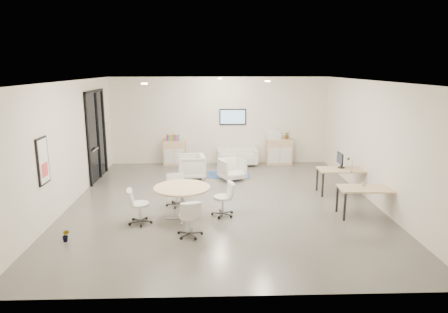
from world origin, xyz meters
The scene contains 21 objects.
room_shell centered at (0.00, 0.00, 1.60)m, with size 9.60×10.60×4.80m.
glass_door centered at (-3.95, 2.51, 1.50)m, with size 0.09×1.90×2.85m.
artwork centered at (-3.97, -1.60, 1.55)m, with size 0.05×0.54×1.04m.
wall_tv centered at (0.50, 4.46, 1.75)m, with size 0.98×0.06×0.58m.
ceiling_spots centered at (-0.20, 0.83, 3.18)m, with size 3.14×4.14×0.03m.
sideboard_left centered at (-1.66, 4.27, 0.45)m, with size 0.80×0.42×0.90m.
sideboard_right centered at (2.22, 4.24, 0.47)m, with size 0.95×0.46×0.95m.
books centered at (-1.70, 4.27, 1.01)m, with size 0.47×0.14×0.22m.
printer centered at (2.00, 4.25, 1.10)m, with size 0.50×0.43×0.33m.
loveseat centered at (0.65, 4.13, 0.30)m, with size 1.48×0.78×0.54m.
blue_rug centered at (0.28, 2.80, 0.01)m, with size 1.39×0.93×0.01m, color #305194.
armchair_left centered at (-0.95, 2.42, 0.43)m, with size 0.83×0.78×0.86m, color silver.
armchair_right centered at (0.36, 2.21, 0.37)m, with size 0.73×0.68×0.75m, color silver.
desk_rear centered at (3.43, 0.67, 0.64)m, with size 1.38×0.71×0.72m.
desk_front centered at (3.45, -1.10, 0.63)m, with size 1.39×0.75×0.71m.
monitor centered at (3.39, 0.82, 0.95)m, with size 0.20×0.50×0.44m.
round_table centered at (-1.00, -1.19, 0.72)m, with size 1.32×1.32×0.80m.
meeting_chairs centered at (-1.00, -1.19, 0.41)m, with size 2.63×2.63×0.82m.
plant_cabinet centered at (2.51, 4.27, 1.06)m, with size 0.25×0.28×0.22m, color #3F7F3F.
plant_floor centered at (-3.33, -2.37, 0.06)m, with size 0.15×0.27×0.12m, color #3F7F3F.
cup centered at (3.41, -0.93, 0.76)m, with size 0.11×0.09×0.11m, color white.
Camera 1 is at (-0.31, -10.17, 3.55)m, focal length 32.00 mm.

